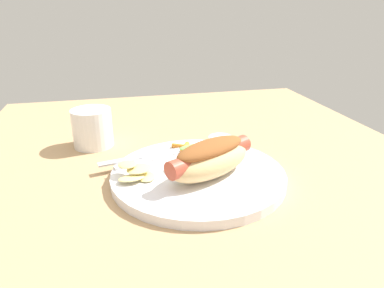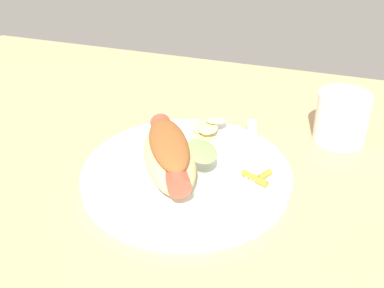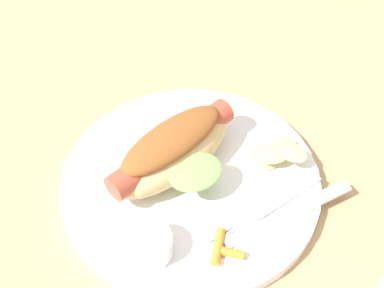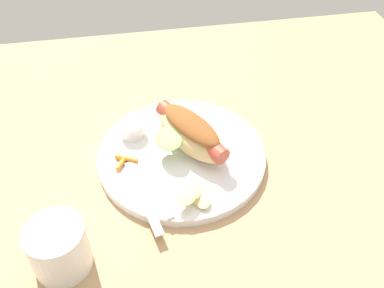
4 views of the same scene
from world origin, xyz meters
The scene contains 8 objects.
ground_plane centered at (0.00, 0.00, -0.90)cm, with size 120.00×90.00×1.80cm, color tan.
plate centered at (-1.28, -1.54, 0.80)cm, with size 29.41×29.41×1.60cm, color white.
hot_dog centered at (0.57, -0.50, 4.80)cm, with size 13.80×17.33×6.06cm.
sauce_ramekin centered at (-9.39, 4.87, 2.93)cm, with size 4.58×4.58×2.67cm, color white.
fork centered at (-7.67, -8.53, 1.80)cm, with size 6.46×14.69×0.40cm.
knife centered at (-8.91, -10.35, 1.78)cm, with size 15.93×1.40×0.36cm, color silver.
chips_pile centered at (-1.18, -11.86, 2.64)cm, with size 6.34×6.69×2.46cm.
carrot_garnish centered at (-11.26, -2.20, 2.07)cm, with size 4.08×3.74×0.95cm.
Camera 3 is at (-35.94, 7.83, 48.17)cm, focal length 48.49 mm.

